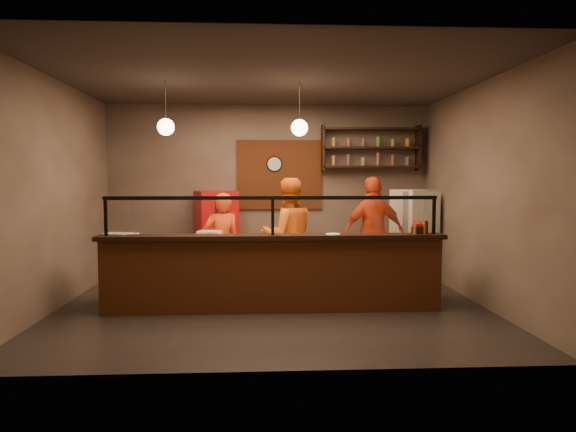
{
  "coord_description": "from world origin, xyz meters",
  "views": [
    {
      "loc": [
        -0.17,
        -7.21,
        1.8
      ],
      "look_at": [
        0.24,
        0.3,
        1.27
      ],
      "focal_mm": 32.0,
      "sensor_mm": 36.0,
      "label": 1
    }
  ],
  "objects": [
    {
      "name": "counter_ledge",
      "position": [
        0.0,
        -0.3,
        1.03
      ],
      "size": [
        4.7,
        0.37,
        0.06
      ],
      "primitive_type": "cube",
      "color": "black",
      "rests_on": "service_counter"
    },
    {
      "name": "pendant_left",
      "position": [
        -1.5,
        0.2,
        2.55
      ],
      "size": [
        0.24,
        0.24,
        0.77
      ],
      "color": "black",
      "rests_on": "ceiling"
    },
    {
      "name": "pepper_mill",
      "position": [
        2.12,
        -0.3,
        1.15
      ],
      "size": [
        0.05,
        0.05,
        0.18
      ],
      "primitive_type": "cylinder",
      "rotation": [
        0.0,
        0.0,
        0.35
      ],
      "color": "black",
      "rests_on": "counter_ledge"
    },
    {
      "name": "cook_mid",
      "position": [
        0.27,
        0.9,
        0.92
      ],
      "size": [
        1.02,
        0.87,
        1.83
      ],
      "primitive_type": "imported",
      "rotation": [
        0.0,
        0.0,
        3.35
      ],
      "color": "orange",
      "rests_on": "floor"
    },
    {
      "name": "prep_tub_c",
      "position": [
        -2.14,
        -0.07,
        0.98
      ],
      "size": [
        0.39,
        0.34,
        0.17
      ],
      "primitive_type": "cube",
      "rotation": [
        0.0,
        0.0,
        -0.25
      ],
      "color": "silver",
      "rests_on": "worktop"
    },
    {
      "name": "wall_clock",
      "position": [
        0.1,
        2.46,
        2.1
      ],
      "size": [
        0.3,
        0.04,
        0.3
      ],
      "primitive_type": "cylinder",
      "rotation": [
        1.57,
        0.0,
        0.0
      ],
      "color": "black",
      "rests_on": "wall_back"
    },
    {
      "name": "worktop_cabinet",
      "position": [
        0.0,
        0.2,
        0.42
      ],
      "size": [
        4.6,
        0.75,
        0.85
      ],
      "primitive_type": "cube",
      "color": "gray",
      "rests_on": "floor"
    },
    {
      "name": "wall_right",
      "position": [
        3.0,
        0.0,
        1.6
      ],
      "size": [
        0.0,
        5.0,
        5.0
      ],
      "primitive_type": "plane",
      "rotation": [
        1.57,
        0.0,
        -1.57
      ],
      "color": "#736454",
      "rests_on": "floor"
    },
    {
      "name": "wall_front",
      "position": [
        0.0,
        -2.5,
        1.6
      ],
      "size": [
        6.0,
        0.0,
        6.0
      ],
      "primitive_type": "plane",
      "rotation": [
        -1.57,
        0.0,
        0.0
      ],
      "color": "#736454",
      "rests_on": "floor"
    },
    {
      "name": "red_cooler",
      "position": [
        -0.97,
        2.15,
        0.8
      ],
      "size": [
        0.86,
        0.83,
        1.6
      ],
      "primitive_type": "cube",
      "rotation": [
        0.0,
        0.0,
        0.35
      ],
      "color": "#AD0B0C",
      "rests_on": "floor"
    },
    {
      "name": "fridge",
      "position": [
        2.6,
        1.76,
        0.82
      ],
      "size": [
        0.87,
        0.85,
        1.63
      ],
      "primitive_type": "cube",
      "rotation": [
        0.0,
        0.0,
        0.4
      ],
      "color": "beige",
      "rests_on": "floor"
    },
    {
      "name": "wall_shelving",
      "position": [
        1.9,
        2.32,
        2.4
      ],
      "size": [
        1.84,
        0.28,
        0.85
      ],
      "color": "black",
      "rests_on": "wall_back"
    },
    {
      "name": "wall_back",
      "position": [
        0.0,
        2.5,
        1.6
      ],
      "size": [
        6.0,
        0.0,
        6.0
      ],
      "primitive_type": "plane",
      "rotation": [
        1.57,
        0.0,
        0.0
      ],
      "color": "#736454",
      "rests_on": "floor"
    },
    {
      "name": "ceiling",
      "position": [
        0.0,
        0.0,
        3.2
      ],
      "size": [
        6.0,
        6.0,
        0.0
      ],
      "primitive_type": "plane",
      "rotation": [
        3.14,
        0.0,
        0.0
      ],
      "color": "#3A322D",
      "rests_on": "wall_back"
    },
    {
      "name": "rolling_pin",
      "position": [
        -0.6,
        0.21,
        0.93
      ],
      "size": [
        0.39,
        0.1,
        0.07
      ],
      "primitive_type": "cylinder",
      "rotation": [
        0.0,
        1.57,
        -0.08
      ],
      "color": "yellow",
      "rests_on": "worktop"
    },
    {
      "name": "brick_patch",
      "position": [
        0.2,
        2.47,
        1.9
      ],
      "size": [
        1.6,
        0.04,
        1.3
      ],
      "primitive_type": "cube",
      "color": "brown",
      "rests_on": "wall_back"
    },
    {
      "name": "pendant_right",
      "position": [
        0.4,
        0.2,
        2.55
      ],
      "size": [
        0.24,
        0.24,
        0.77
      ],
      "color": "black",
      "rests_on": "ceiling"
    },
    {
      "name": "cook_right",
      "position": [
        1.71,
        1.14,
        0.93
      ],
      "size": [
        1.16,
        0.69,
        1.86
      ],
      "primitive_type": "imported",
      "rotation": [
        0.0,
        0.0,
        3.37
      ],
      "color": "red",
      "rests_on": "floor"
    },
    {
      "name": "condiment_caddy",
      "position": [
        2.03,
        -0.28,
        1.11
      ],
      "size": [
        0.21,
        0.18,
        0.1
      ],
      "primitive_type": "cube",
      "rotation": [
        0.0,
        0.0,
        0.27
      ],
      "color": "black",
      "rests_on": "counter_ledge"
    },
    {
      "name": "prep_tub_b",
      "position": [
        -0.91,
        0.29,
        0.98
      ],
      "size": [
        0.36,
        0.32,
        0.16
      ],
      "primitive_type": "cube",
      "rotation": [
        0.0,
        0.0,
        -0.22
      ],
      "color": "silver",
      "rests_on": "worktop"
    },
    {
      "name": "prep_tub_a",
      "position": [
        -2.06,
        0.15,
        0.97
      ],
      "size": [
        0.3,
        0.25,
        0.14
      ],
      "primitive_type": "cube",
      "rotation": [
        0.0,
        0.0,
        -0.09
      ],
      "color": "silver",
      "rests_on": "worktop"
    },
    {
      "name": "cook_left",
      "position": [
        -0.77,
        0.82,
        0.8
      ],
      "size": [
        0.68,
        0.55,
        1.6
      ],
      "primitive_type": "imported",
      "rotation": [
        0.0,
        0.0,
        3.48
      ],
      "color": "red",
      "rests_on": "floor"
    },
    {
      "name": "wall_left",
      "position": [
        -3.0,
        0.0,
        1.6
      ],
      "size": [
        0.0,
        5.0,
        5.0
      ],
      "primitive_type": "plane",
      "rotation": [
        1.57,
        0.0,
        1.57
      ],
      "color": "#736454",
      "rests_on": "floor"
    },
    {
      "name": "worktop",
      "position": [
        0.0,
        0.2,
        0.88
      ],
      "size": [
        4.6,
        0.75,
        0.05
      ],
      "primitive_type": "cube",
      "color": "beige",
      "rests_on": "worktop_cabinet"
    },
    {
      "name": "sneeze_guard",
      "position": [
        0.0,
        -0.3,
        1.37
      ],
      "size": [
        4.5,
        0.05,
        0.52
      ],
      "color": "white",
      "rests_on": "counter_ledge"
    },
    {
      "name": "service_counter",
      "position": [
        0.0,
        -0.3,
        0.5
      ],
      "size": [
        4.6,
        0.25,
        1.0
      ],
      "primitive_type": "cube",
      "color": "brown",
      "rests_on": "floor"
    },
    {
      "name": "floor",
      "position": [
        0.0,
        0.0,
        0.0
      ],
      "size": [
        6.0,
        6.0,
        0.0
      ],
      "primitive_type": "plane",
      "color": "black",
      "rests_on": "ground"
    },
    {
      "name": "pizza_dough",
      "position": [
        -0.06,
        0.27,
        0.91
      ],
      "size": [
        0.65,
        0.65,
        0.01
      ],
      "primitive_type": "cylinder",
      "rotation": [
        0.0,
        0.0,
        0.24
      ],
      "color": "beige",
      "rests_on": "worktop"
    },
    {
      "name": "small_plate",
      "position": [
        0.82,
        -0.33,
        1.07
      ],
      "size": [
        0.23,
        0.23,
        0.01
      ],
      "primitive_type": "cylinder",
      "rotation": [
        0.0,
        0.0,
        0.15
      ],
      "color": "white",
      "rests_on": "counter_ledge"
    }
  ]
}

